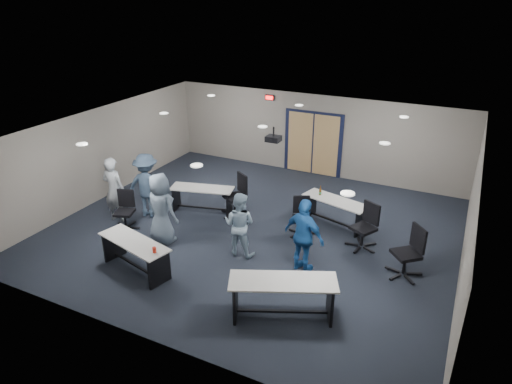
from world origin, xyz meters
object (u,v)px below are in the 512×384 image
at_px(chair_back_c, 302,217).
at_px(chair_loose_right, 406,252).
at_px(chair_back_d, 363,227).
at_px(person_plaid, 161,209).
at_px(person_lightblue, 239,224).
at_px(table_front_right, 283,292).
at_px(person_gray, 114,190).
at_px(chair_back_b, 235,195).
at_px(person_navy, 304,236).
at_px(table_back_left, 202,195).
at_px(person_back, 147,185).
at_px(table_front_left, 135,251).
at_px(chair_loose_left, 124,211).
at_px(table_back_right, 335,208).

bearing_deg(chair_back_c, chair_loose_right, -41.64).
relative_size(chair_back_d, person_plaid, 0.64).
xyz_separation_m(chair_back_d, person_lightblue, (-2.55, -1.55, 0.21)).
distance_m(table_front_right, chair_back_d, 3.30).
bearing_deg(person_gray, chair_back_b, -151.80).
xyz_separation_m(table_front_right, person_navy, (-0.21, 1.66, 0.31)).
xyz_separation_m(table_back_left, person_back, (-1.19, -0.88, 0.42)).
bearing_deg(chair_back_b, chair_back_d, 29.92).
bearing_deg(table_front_right, chair_back_b, 106.20).
xyz_separation_m(table_front_left, chair_back_c, (2.73, 3.14, -0.01)).
height_order(table_back_left, chair_loose_right, chair_loose_right).
bearing_deg(table_front_right, chair_back_d, 52.91).
relative_size(chair_loose_left, chair_loose_right, 0.88).
bearing_deg(table_front_right, chair_loose_right, 28.54).
distance_m(chair_back_c, person_back, 4.29).
distance_m(chair_loose_right, person_back, 6.88).
relative_size(chair_back_c, person_back, 0.56).
bearing_deg(person_navy, chair_back_b, -16.27).
xyz_separation_m(table_front_left, chair_back_b, (0.66, 3.39, 0.08)).
distance_m(chair_back_b, chair_loose_left, 2.96).
height_order(table_front_right, person_gray, person_gray).
xyz_separation_m(chair_loose_left, person_navy, (4.87, 0.24, 0.35)).
bearing_deg(table_front_right, person_back, 130.89).
height_order(chair_back_c, chair_loose_left, chair_loose_left).
xyz_separation_m(chair_loose_left, person_plaid, (1.28, -0.07, 0.38)).
bearing_deg(table_back_left, person_plaid, -104.14).
xyz_separation_m(person_plaid, person_navy, (3.59, 0.32, -0.03)).
relative_size(table_front_left, person_plaid, 1.08).
relative_size(table_back_left, chair_back_b, 1.56).
bearing_deg(chair_back_d, table_back_right, 166.90).
xyz_separation_m(chair_back_c, person_gray, (-4.80, -1.43, 0.40)).
relative_size(table_front_left, chair_back_b, 1.64).
bearing_deg(chair_loose_right, person_navy, -110.72).
bearing_deg(chair_back_b, chair_back_c, 26.10).
bearing_deg(chair_back_b, chair_loose_right, 21.50).
xyz_separation_m(chair_loose_right, person_back, (-6.88, -0.10, 0.31)).
distance_m(table_front_left, chair_loose_left, 2.08).
bearing_deg(person_back, person_gray, 37.18).
distance_m(table_back_right, chair_back_b, 2.74).
height_order(table_back_left, chair_loose_left, chair_loose_left).
height_order(chair_back_d, person_gray, person_gray).
bearing_deg(chair_loose_left, table_front_right, -34.49).
bearing_deg(chair_back_c, person_navy, -94.63).
distance_m(table_back_left, chair_loose_right, 5.74).
bearing_deg(table_back_right, table_back_left, -151.28).
height_order(table_back_left, person_gray, person_gray).
relative_size(chair_loose_left, person_back, 0.58).
bearing_deg(chair_back_d, table_front_left, -114.93).
height_order(table_front_right, person_back, person_back).
distance_m(chair_back_b, chair_back_d, 3.63).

